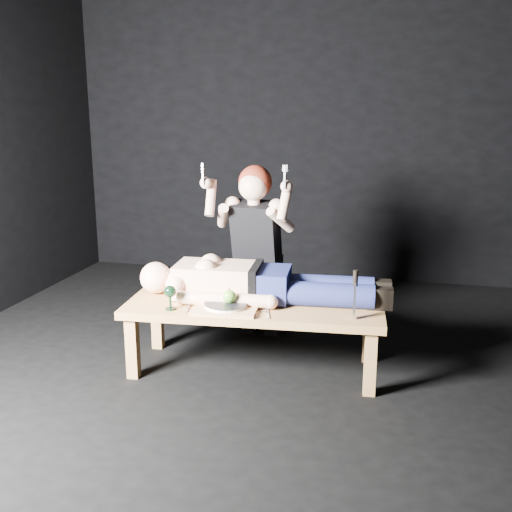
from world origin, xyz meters
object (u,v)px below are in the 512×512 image
(table, at_px, (254,336))
(goblet, at_px, (170,298))
(lying_man, at_px, (265,279))
(serving_tray, at_px, (226,308))
(kneeling_woman, at_px, (260,249))
(carving_knife, at_px, (355,295))

(table, xyz_separation_m, goblet, (-0.48, -0.23, 0.30))
(lying_man, distance_m, serving_tray, 0.35)
(lying_man, distance_m, goblet, 0.62)
(kneeling_woman, relative_size, serving_tray, 3.35)
(serving_tray, distance_m, carving_knife, 0.79)
(goblet, xyz_separation_m, carving_knife, (1.12, 0.09, 0.07))
(table, relative_size, lying_man, 0.97)
(table, xyz_separation_m, carving_knife, (0.64, -0.14, 0.37))
(table, height_order, carving_knife, carving_knife)
(kneeling_woman, bearing_deg, goblet, -107.83)
(kneeling_woman, height_order, serving_tray, kneeling_woman)
(lying_man, height_order, carving_knife, carving_knife)
(table, relative_size, kneeling_woman, 1.24)
(kneeling_woman, distance_m, goblet, 0.93)
(lying_man, relative_size, serving_tray, 4.27)
(lying_man, xyz_separation_m, carving_knife, (0.60, -0.25, 0.01))
(kneeling_woman, bearing_deg, lying_man, -67.67)
(carving_knife, bearing_deg, serving_tray, 177.64)
(table, height_order, goblet, goblet)
(goblet, bearing_deg, table, 25.99)
(goblet, bearing_deg, serving_tray, 11.24)
(kneeling_woman, height_order, goblet, kneeling_woman)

